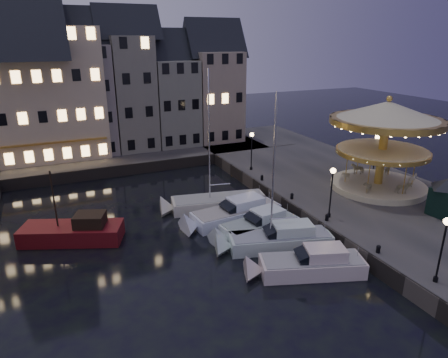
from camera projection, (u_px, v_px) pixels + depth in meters
name	position (u px, v px, depth m)	size (l,w,h in m)	color
ground	(256.00, 255.00, 29.20)	(160.00, 160.00, 0.00)	black
quay_east	(352.00, 191.00, 39.55)	(16.00, 56.00, 1.30)	#474442
quay_north	(93.00, 159.00, 49.97)	(44.00, 12.00, 1.30)	#474442
quaywall_e	(283.00, 204.00, 36.46)	(0.15, 44.00, 1.30)	#47423A
quaywall_n	(118.00, 171.00, 45.58)	(48.00, 0.15, 1.30)	#47423A
streetlamp_a	(443.00, 241.00, 22.90)	(0.44, 0.44, 4.17)	black
streetlamp_b	(332.00, 185.00, 31.50)	(0.44, 0.44, 4.17)	black
streetlamp_c	(252.00, 146.00, 43.11)	(0.44, 0.44, 4.17)	black
streetlamp_d	(376.00, 149.00, 41.88)	(0.44, 0.44, 4.17)	black
bollard_a	(378.00, 249.00, 26.91)	(0.30, 0.30, 0.57)	black
bollard_b	(327.00, 217.00, 31.64)	(0.30, 0.30, 0.57)	black
bollard_c	(292.00, 196.00, 35.94)	(0.30, 0.30, 0.57)	black
bollard_d	(262.00, 177.00, 40.67)	(0.30, 0.30, 0.57)	black
townhouse_nb	(31.00, 99.00, 46.81)	(6.16, 8.00, 13.80)	gray
townhouse_nc	(84.00, 92.00, 48.98)	(6.82, 8.00, 14.80)	gray
townhouse_nd	(131.00, 85.00, 51.03)	(5.50, 8.00, 15.80)	slate
townhouse_ne	(172.00, 95.00, 53.64)	(6.16, 8.00, 12.80)	slate
townhouse_nf	(213.00, 89.00, 55.81)	(6.82, 8.00, 13.80)	gray
hotel_corner	(29.00, 86.00, 46.33)	(17.60, 9.00, 16.80)	beige
motorboat_b	(306.00, 266.00, 26.69)	(7.91, 4.60, 2.15)	beige
motorboat_c	(275.00, 240.00, 29.98)	(8.72, 4.38, 11.62)	silver
motorboat_d	(256.00, 227.00, 32.05)	(7.53, 3.41, 2.15)	silver
motorboat_e	(232.00, 214.00, 34.42)	(8.93, 3.39, 2.15)	silver
motorboat_f	(213.00, 204.00, 36.97)	(9.78, 4.26, 12.95)	beige
red_fishing_boat	(74.00, 233.00, 31.08)	(8.06, 5.29, 5.99)	maroon
carousel	(385.00, 129.00, 36.61)	(10.14, 10.14, 8.87)	#C6BE92
ticket_kiosk	(447.00, 191.00, 31.98)	(3.10, 3.10, 3.64)	black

